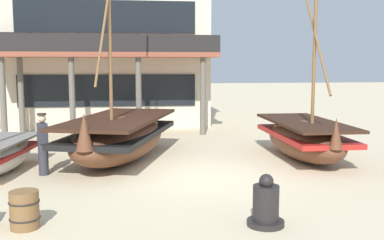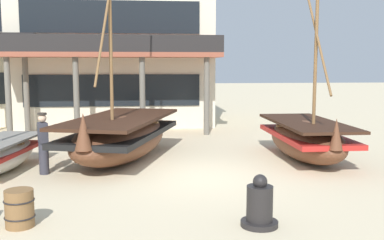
{
  "view_description": "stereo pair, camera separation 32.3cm",
  "coord_description": "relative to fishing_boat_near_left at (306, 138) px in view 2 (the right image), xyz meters",
  "views": [
    {
      "loc": [
        -1.67,
        -11.69,
        2.98
      ],
      "look_at": [
        0.0,
        1.0,
        1.4
      ],
      "focal_mm": 42.21,
      "sensor_mm": 36.0,
      "label": 1
    },
    {
      "loc": [
        -1.35,
        -11.73,
        2.98
      ],
      "look_at": [
        0.0,
        1.0,
        1.4
      ],
      "focal_mm": 42.21,
      "sensor_mm": 36.0,
      "label": 2
    }
  ],
  "objects": [
    {
      "name": "fishing_boat_near_left",
      "position": [
        0.0,
        0.0,
        0.0
      ],
      "size": [
        1.88,
        4.75,
        5.66
      ],
      "color": "brown",
      "rests_on": "ground"
    },
    {
      "name": "wooden_barrel",
      "position": [
        -7.35,
        -5.2,
        -0.32
      ],
      "size": [
        0.56,
        0.56,
        0.7
      ],
      "color": "brown",
      "rests_on": "ground"
    },
    {
      "name": "fisherman_by_hull",
      "position": [
        -7.79,
        -1.09,
        0.16
      ],
      "size": [
        0.34,
        0.42,
        1.68
      ],
      "color": "#33333D",
      "rests_on": "ground"
    },
    {
      "name": "fishing_boat_centre_large",
      "position": [
        -5.8,
        0.55,
        0.08
      ],
      "size": [
        3.87,
        6.11,
        7.71
      ],
      "color": "brown",
      "rests_on": "ground"
    },
    {
      "name": "harbor_building_main",
      "position": [
        -6.47,
        10.39,
        2.77
      ],
      "size": [
        9.83,
        8.71,
        6.87
      ],
      "color": "beige",
      "rests_on": "ground"
    },
    {
      "name": "capstan_winch",
      "position": [
        -2.95,
        -5.62,
        -0.29
      ],
      "size": [
        0.7,
        0.7,
        0.98
      ],
      "color": "black",
      "rests_on": "ground"
    },
    {
      "name": "ground_plane",
      "position": [
        -3.69,
        -1.78,
        -0.67
      ],
      "size": [
        120.0,
        120.0,
        0.0
      ],
      "primitive_type": "plane",
      "color": "beige"
    }
  ]
}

